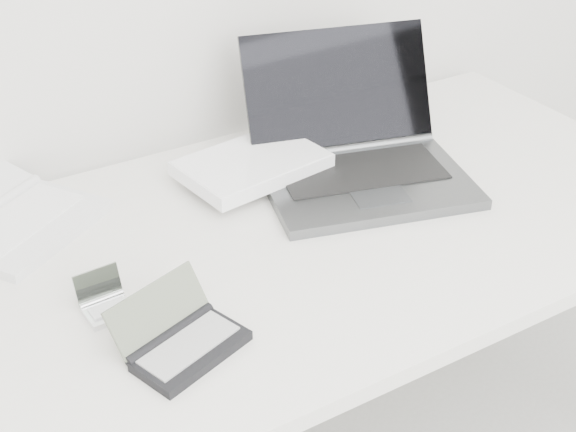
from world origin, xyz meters
TOP-DOWN VIEW (x-y plane):
  - desk at (0.00, 1.55)m, footprint 1.60×0.80m
  - laptop_large at (0.16, 1.68)m, footprint 0.59×0.48m
  - netbook_open_white at (-0.44, 1.83)m, footprint 0.41×0.44m
  - pda_silver at (-0.37, 1.50)m, footprint 0.08×0.08m
  - palmtop_charcoal at (-0.30, 1.35)m, footprint 0.20×0.18m

SIDE VIEW (x-z plane):
  - desk at x=0.00m, z-range 0.32..1.05m
  - pda_silver at x=-0.37m, z-range 0.71..0.77m
  - palmtop_charcoal at x=-0.30m, z-range 0.71..0.79m
  - netbook_open_white at x=-0.44m, z-range 0.72..0.78m
  - laptop_large at x=0.16m, z-range 0.65..0.90m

